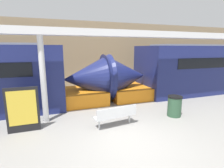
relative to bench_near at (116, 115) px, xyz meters
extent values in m
plane|color=gray|center=(-0.01, -1.47, -0.48)|extent=(60.00, 60.00, 0.00)
cube|color=#9E8460|center=(-0.01, 7.93, 2.02)|extent=(56.00, 0.20, 5.00)
cone|color=navy|center=(1.88, 3.56, 0.83)|extent=(2.62, 2.63, 2.63)
cube|color=orange|center=(2.13, 3.56, -0.13)|extent=(2.35, 2.46, 0.70)
cone|color=navy|center=(-0.37, 3.56, 0.83)|extent=(2.62, 2.63, 2.63)
cube|color=orange|center=(-0.62, 3.56, -0.13)|extent=(2.35, 2.46, 0.70)
cube|color=silver|center=(-0.01, 0.08, -0.07)|extent=(1.70, 0.65, 0.04)
cube|color=silver|center=(0.02, -0.12, 0.14)|extent=(1.65, 0.25, 0.38)
cylinder|color=silver|center=(-0.67, 0.00, -0.29)|extent=(0.07, 0.07, 0.39)
cylinder|color=silver|center=(0.65, 0.17, -0.29)|extent=(0.07, 0.07, 0.39)
cylinder|color=#2D5138|center=(2.82, 0.15, -0.06)|extent=(0.59, 0.59, 0.85)
cylinder|color=black|center=(2.82, 0.15, 0.40)|extent=(0.62, 0.62, 0.06)
cube|color=black|center=(-3.26, 0.69, 0.34)|extent=(1.09, 0.06, 1.65)
cube|color=gold|center=(-3.26, 0.65, 0.42)|extent=(0.93, 0.01, 1.25)
cylinder|color=silver|center=(-2.54, 1.39, 1.24)|extent=(0.23, 0.23, 3.45)
cube|color=silver|center=(-2.54, 1.39, 3.11)|extent=(28.00, 0.60, 0.28)
camera|label=1|loc=(-2.21, -5.87, 2.48)|focal=28.00mm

